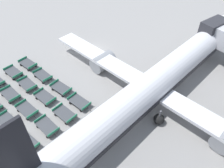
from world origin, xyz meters
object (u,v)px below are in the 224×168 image
object	(u,v)px
airplane	(159,81)
baggage_dolly_row_mid_b_col_c	(45,97)
baggage_dolly_row_mid_a_col_b	(10,94)
baggage_dolly_row_far_col_a	(28,64)
baggage_dolly_row_mid_a_col_c	(27,110)
baggage_dolly_row_far_col_c	(61,88)
baggage_dolly_row_mid_b_col_a	(13,72)
baggage_dolly_row_far_col_d	(79,102)
baggage_dolly_row_mid_b_col_b	(27,84)
baggage_dolly_row_far_col_b	(43,76)
baggage_dolly_row_mid_b_col_d	(65,114)
baggage_dolly_row_near_col_c	(8,121)
baggage_dolly_row_near_col_d	(26,142)
baggage_dolly_row_mid_a_col_d	(47,126)

from	to	relation	value
airplane	baggage_dolly_row_mid_b_col_c	world-z (taller)	airplane
airplane	baggage_dolly_row_mid_a_col_b	world-z (taller)	airplane
baggage_dolly_row_mid_a_col_b	baggage_dolly_row_far_col_a	distance (m)	7.00
airplane	baggage_dolly_row_mid_a_col_c	world-z (taller)	airplane
baggage_dolly_row_mid_a_col_c	baggage_dolly_row_far_col_c	size ratio (longest dim) A/B	1.00
baggage_dolly_row_mid_a_col_b	airplane	bearing A→B (deg)	50.80
baggage_dolly_row_far_col_c	baggage_dolly_row_mid_b_col_a	bearing A→B (deg)	-152.97
baggage_dolly_row_far_col_c	baggage_dolly_row_far_col_d	bearing A→B (deg)	8.12
baggage_dolly_row_mid_b_col_b	baggage_dolly_row_far_col_d	distance (m)	8.68
baggage_dolly_row_far_col_b	baggage_dolly_row_mid_a_col_b	bearing A→B (deg)	-80.61
baggage_dolly_row_mid_b_col_c	baggage_dolly_row_mid_b_col_d	world-z (taller)	same
baggage_dolly_row_near_col_c	baggage_dolly_row_mid_b_col_c	distance (m)	5.54
baggage_dolly_row_mid_b_col_d	baggage_dolly_row_mid_a_col_b	bearing A→B (deg)	-152.30
baggage_dolly_row_mid_b_col_d	baggage_dolly_row_far_col_b	world-z (taller)	same
baggage_dolly_row_mid_b_col_d	baggage_dolly_row_near_col_c	bearing A→B (deg)	-119.19
baggage_dolly_row_near_col_d	baggage_dolly_row_mid_b_col_d	world-z (taller)	same
baggage_dolly_row_mid_a_col_d	baggage_dolly_row_far_col_b	size ratio (longest dim) A/B	1.00
baggage_dolly_row_mid_a_col_d	baggage_dolly_row_mid_b_col_d	bearing A→B (deg)	97.41
baggage_dolly_row_mid_b_col_c	baggage_dolly_row_mid_b_col_d	bearing A→B (deg)	7.99
airplane	baggage_dolly_row_mid_b_col_d	world-z (taller)	airplane
baggage_dolly_row_mid_b_col_b	baggage_dolly_row_far_col_a	distance (m)	5.12
baggage_dolly_row_mid_b_col_b	baggage_dolly_row_far_col_a	xyz separation A→B (m)	(-4.68, 2.09, 0.00)
baggage_dolly_row_far_col_c	baggage_dolly_row_near_col_d	bearing A→B (deg)	-54.33
baggage_dolly_row_mid_b_col_a	baggage_dolly_row_mid_b_col_b	distance (m)	4.06
baggage_dolly_row_mid_b_col_a	baggage_dolly_row_far_col_d	world-z (taller)	same
baggage_dolly_row_mid_a_col_c	baggage_dolly_row_near_col_c	bearing A→B (deg)	-83.36
baggage_dolly_row_mid_b_col_b	baggage_dolly_row_mid_b_col_c	bearing A→B (deg)	11.82
baggage_dolly_row_far_col_a	baggage_dolly_row_far_col_c	size ratio (longest dim) A/B	1.00
baggage_dolly_row_mid_a_col_d	baggage_dolly_row_far_col_c	xyz separation A→B (m)	(-4.84, 4.63, 0.00)
airplane	baggage_dolly_row_far_col_c	xyz separation A→B (m)	(-9.49, -9.61, -2.48)
baggage_dolly_row_far_col_c	baggage_dolly_row_far_col_a	bearing A→B (deg)	-171.00
baggage_dolly_row_mid_b_col_a	baggage_dolly_row_mid_a_col_d	bearing A→B (deg)	-2.93
baggage_dolly_row_near_col_d	baggage_dolly_row_far_col_c	bearing A→B (deg)	125.67
baggage_dolly_row_near_col_c	baggage_dolly_row_mid_b_col_d	distance (m)	6.96
baggage_dolly_row_near_col_c	baggage_dolly_row_mid_a_col_c	size ratio (longest dim) A/B	1.00
baggage_dolly_row_mid_b_col_a	baggage_dolly_row_far_col_b	distance (m)	4.80
baggage_dolly_row_mid_a_col_c	baggage_dolly_row_far_col_b	distance (m)	6.82
baggage_dolly_row_near_col_d	baggage_dolly_row_far_col_c	xyz separation A→B (m)	(-5.35, 7.45, 0.00)
baggage_dolly_row_mid_b_col_a	baggage_dolly_row_far_col_a	xyz separation A→B (m)	(-0.66, 2.64, 0.00)
airplane	baggage_dolly_row_mid_a_col_c	xyz separation A→B (m)	(-8.69, -15.05, -2.48)
baggage_dolly_row_mid_b_col_c	baggage_dolly_row_far_col_a	distance (m)	8.76
baggage_dolly_row_far_col_b	baggage_dolly_row_far_col_a	bearing A→B (deg)	-172.70
airplane	baggage_dolly_row_near_col_c	world-z (taller)	airplane
baggage_dolly_row_far_col_c	baggage_dolly_row_near_col_c	bearing A→B (deg)	-82.22
baggage_dolly_row_far_col_a	airplane	bearing A→B (deg)	31.40
airplane	baggage_dolly_row_near_col_c	size ratio (longest dim) A/B	11.66
baggage_dolly_row_mid_b_col_b	baggage_dolly_row_far_col_c	size ratio (longest dim) A/B	0.99
baggage_dolly_row_far_col_a	baggage_dolly_row_mid_b_col_c	bearing A→B (deg)	-8.20
baggage_dolly_row_mid_b_col_a	baggage_dolly_row_far_col_b	bearing A→B (deg)	41.55
baggage_dolly_row_mid_b_col_d	baggage_dolly_row_far_col_a	bearing A→B (deg)	177.13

